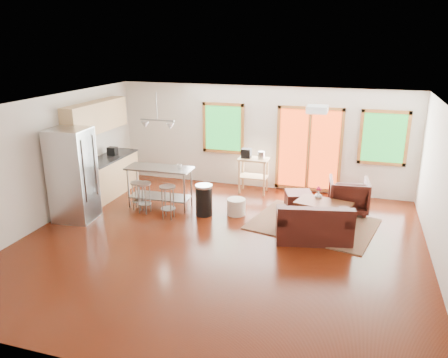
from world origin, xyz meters
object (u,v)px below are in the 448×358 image
(rug, at_px, (313,224))
(kitchen_cart, at_px, (253,163))
(refrigerator, at_px, (73,175))
(armchair, at_px, (348,194))
(coffee_table, at_px, (324,205))
(loveseat, at_px, (313,225))
(ottoman, at_px, (298,200))
(island, at_px, (160,180))

(rug, bearing_deg, kitchen_cart, 136.90)
(refrigerator, height_order, kitchen_cart, refrigerator)
(rug, xyz_separation_m, armchair, (0.65, 0.95, 0.41))
(coffee_table, xyz_separation_m, kitchen_cart, (-1.87, 1.38, 0.38))
(loveseat, bearing_deg, coffee_table, 71.44)
(loveseat, height_order, ottoman, loveseat)
(loveseat, bearing_deg, rug, 83.48)
(armchair, distance_m, kitchen_cart, 2.45)
(armchair, height_order, kitchen_cart, kitchen_cart)
(refrigerator, xyz_separation_m, kitchen_cart, (3.19, 2.75, -0.22))
(coffee_table, relative_size, ottoman, 2.16)
(loveseat, distance_m, armchair, 1.78)
(loveseat, distance_m, kitchen_cart, 2.94)
(coffee_table, height_order, island, island)
(rug, height_order, loveseat, loveseat)
(island, bearing_deg, coffee_table, 3.23)
(rug, distance_m, loveseat, 0.78)
(coffee_table, relative_size, kitchen_cart, 1.10)
(loveseat, height_order, island, island)
(coffee_table, relative_size, refrigerator, 0.63)
(armchair, bearing_deg, island, 6.58)
(rug, distance_m, coffee_table, 0.45)
(rug, relative_size, refrigerator, 1.24)
(kitchen_cart, bearing_deg, armchair, -15.06)
(refrigerator, bearing_deg, coffee_table, 9.00)
(ottoman, relative_size, refrigerator, 0.29)
(coffee_table, height_order, kitchen_cart, kitchen_cart)
(refrigerator, bearing_deg, ottoman, 18.20)
(loveseat, relative_size, armchair, 1.81)
(loveseat, xyz_separation_m, ottoman, (-0.50, 1.57, -0.11))
(kitchen_cart, bearing_deg, coffee_table, -36.51)
(coffee_table, bearing_deg, loveseat, -96.49)
(refrigerator, distance_m, kitchen_cart, 4.22)
(island, bearing_deg, loveseat, -11.45)
(ottoman, distance_m, kitchen_cart, 1.57)
(island, bearing_deg, refrigerator, -140.64)
(rug, distance_m, kitchen_cart, 2.43)
(rug, xyz_separation_m, kitchen_cart, (-1.69, 1.58, 0.75))
(rug, height_order, coffee_table, coffee_table)
(refrigerator, height_order, island, refrigerator)
(coffee_table, xyz_separation_m, ottoman, (-0.60, 0.65, -0.19))
(kitchen_cart, bearing_deg, rug, -43.10)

